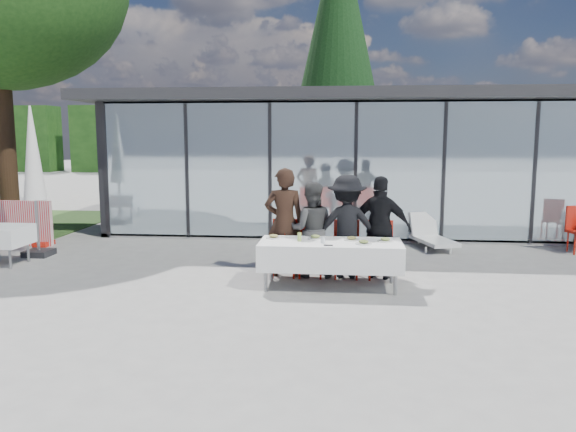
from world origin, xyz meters
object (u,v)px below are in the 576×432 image
object	(u,v)px
diner_b	(311,230)
spare_table_left	(3,236)
market_umbrella	(33,162)
conifer_tree	(338,39)
diner_c	(347,227)
spare_chair_b	(545,219)
lounger	(431,236)
diner_a	(284,222)
diner_chair_b	(311,245)
plate_a	(274,237)
plate_d	(385,240)
plate_extra	(364,243)
plate_c	(352,239)
diner_d	(381,228)
dining_table	(330,255)
diner_chair_c	(346,246)
diner_chair_a	(285,245)
diner_chair_d	(380,246)
juice_bottle	(299,237)
plate_b	(315,237)
folded_eyeglasses	(328,245)

from	to	relation	value
diner_b	spare_table_left	size ratio (longest dim) A/B	1.91
market_umbrella	conifer_tree	xyz separation A→B (m)	(5.87, 11.12, 4.08)
market_umbrella	diner_c	bearing A→B (deg)	-10.24
spare_chair_b	market_umbrella	bearing A→B (deg)	-166.81
spare_table_left	lounger	xyz separation A→B (m)	(8.25, 2.51, -0.30)
diner_a	market_umbrella	bearing A→B (deg)	-17.88
diner_chair_b	plate_a	world-z (taller)	diner_chair_b
plate_d	plate_extra	size ratio (longest dim) A/B	1.00
plate_c	spare_table_left	size ratio (longest dim) A/B	0.30
diner_d	plate_a	world-z (taller)	diner_d
market_umbrella	lounger	size ratio (longest dim) A/B	2.07
dining_table	diner_chair_c	xyz separation A→B (m)	(0.26, 0.75, -0.00)
diner_chair_a	diner_chair_c	distance (m)	1.07
diner_chair_c	market_umbrella	size ratio (longest dim) A/B	0.33
plate_extra	conifer_tree	bearing A→B (deg)	92.55
conifer_tree	diner_chair_b	bearing A→B (deg)	-91.34
plate_a	market_umbrella	size ratio (longest dim) A/B	0.09
diner_b	plate_a	bearing A→B (deg)	37.81
diner_chair_c	spare_table_left	distance (m)	6.41
diner_chair_c	spare_chair_b	bearing A→B (deg)	38.39
diner_c	diner_chair_a	bearing A→B (deg)	-6.59
diner_chair_a	diner_chair_b	distance (m)	0.46
diner_chair_d	plate_d	xyz separation A→B (m)	(0.04, -0.67, 0.24)
dining_table	plate_d	bearing A→B (deg)	5.23
diner_c	lounger	xyz separation A→B (m)	(1.85, 2.79, -0.62)
diner_chair_a	diner_chair_d	bearing A→B (deg)	0.00
diner_c	lounger	bearing A→B (deg)	-127.08
diner_a	diner_chair_c	bearing A→B (deg)	177.48
diner_b	diner_d	world-z (taller)	diner_d
diner_chair_b	diner_chair_c	xyz separation A→B (m)	(0.61, 0.00, 0.00)
diner_chair_d	spare_chair_b	world-z (taller)	same
diner_chair_c	diner_d	bearing A→B (deg)	-5.66
spare_table_left	diner_chair_b	bearing A→B (deg)	-2.23
plate_c	juice_bottle	world-z (taller)	juice_bottle
plate_b	folded_eyeglasses	bearing A→B (deg)	-67.78
diner_d	plate_b	world-z (taller)	diner_d
folded_eyeglasses	spare_chair_b	world-z (taller)	spare_chair_b
diner_b	diner_chair_d	bearing A→B (deg)	179.93
plate_d	spare_chair_b	distance (m)	5.76
diner_d	plate_b	size ratio (longest dim) A/B	6.82
plate_extra	folded_eyeglasses	bearing A→B (deg)	-162.14
plate_extra	diner_chair_c	bearing A→B (deg)	105.74
plate_d	spare_table_left	distance (m)	7.08
folded_eyeglasses	diner_chair_d	bearing A→B (deg)	51.92
diner_chair_a	diner_c	xyz separation A→B (m)	(1.07, -0.06, 0.34)
diner_b	folded_eyeglasses	size ratio (longest dim) A/B	11.71
plate_d	juice_bottle	size ratio (longest dim) A/B	1.81
diner_chair_a	folded_eyeglasses	bearing A→B (deg)	-54.36
diner_chair_d	plate_extra	size ratio (longest dim) A/B	3.80
spare_chair_b	spare_table_left	bearing A→B (deg)	-162.96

